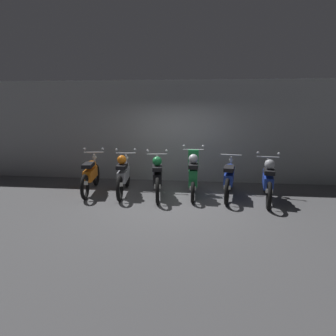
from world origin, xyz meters
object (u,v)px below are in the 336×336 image
Objects in this scene: motorbike_slot_2 at (157,176)px; motorbike_slot_1 at (124,174)px; motorbike_slot_5 at (268,180)px; motorbike_slot_4 at (229,178)px; motorbike_slot_0 at (91,174)px; motorbike_slot_3 at (193,175)px.

motorbike_slot_1 is at bearing 174.92° from motorbike_slot_2.
motorbike_slot_1 and motorbike_slot_5 have the same top height.
motorbike_slot_4 is at bearing 167.06° from motorbike_slot_5.
motorbike_slot_5 is at bearing -2.62° from motorbike_slot_0.
motorbike_slot_2 is 0.94m from motorbike_slot_3.
motorbike_slot_3 is at bearing -178.44° from motorbike_slot_4.
motorbike_slot_5 is (1.87, -0.19, -0.04)m from motorbike_slot_3.
motorbike_slot_1 is at bearing 177.37° from motorbike_slot_5.
motorbike_slot_1 is 1.87m from motorbike_slot_3.
motorbike_slot_0 reaches higher than motorbike_slot_4.
motorbike_slot_2 is 1.00× the size of motorbike_slot_4.
motorbike_slot_2 is (1.87, -0.12, 0.04)m from motorbike_slot_0.
motorbike_slot_2 is at bearing -3.82° from motorbike_slot_0.
motorbike_slot_4 is (1.87, 0.13, -0.04)m from motorbike_slot_2.
motorbike_slot_1 is 1.16× the size of motorbike_slot_3.
motorbike_slot_0 is at bearing -180.00° from motorbike_slot_4.
motorbike_slot_1 is at bearing -2.57° from motorbike_slot_0.
motorbike_slot_5 reaches higher than motorbike_slot_4.
motorbike_slot_3 is at bearing 6.09° from motorbike_slot_2.
motorbike_slot_0 is 1.87m from motorbike_slot_2.
motorbike_slot_3 is at bearing 174.24° from motorbike_slot_5.
motorbike_slot_0 is 1.00× the size of motorbike_slot_2.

